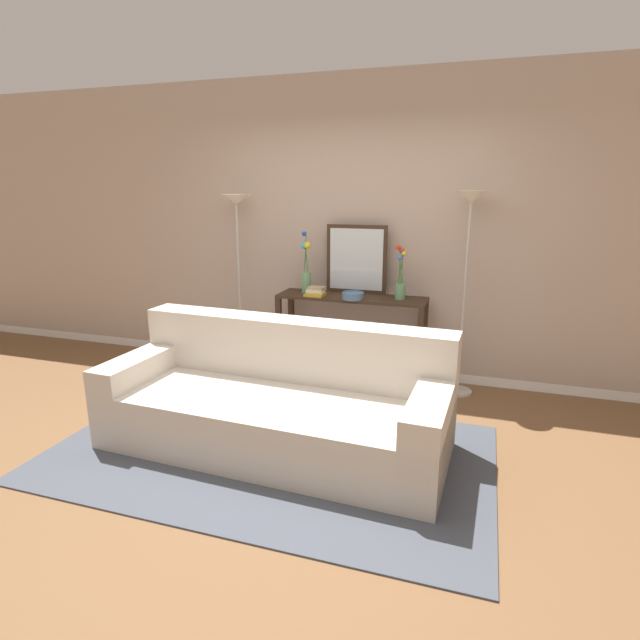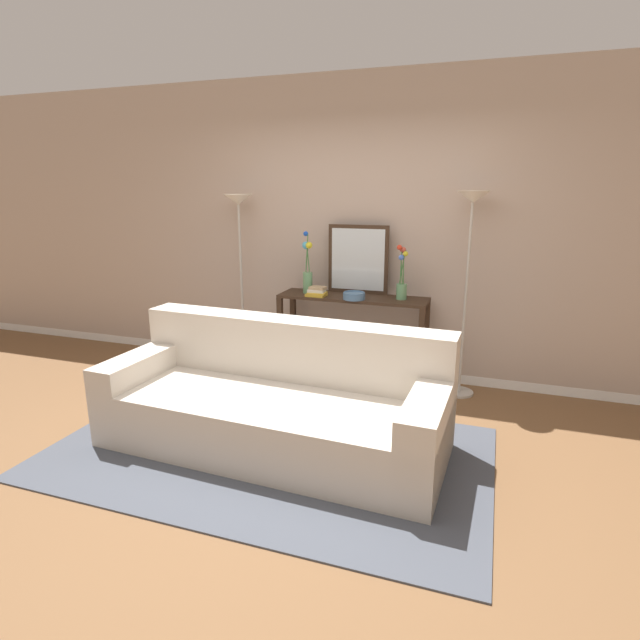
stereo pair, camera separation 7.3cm
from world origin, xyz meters
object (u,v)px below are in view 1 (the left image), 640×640
object	(u,v)px
vase_tall_flowers	(306,271)
book_row_under_console	(308,370)
vase_short_flowers	(400,280)
floor_lamp_right	(469,237)
book_stack	(316,292)
fruit_bowl	(353,295)
console_table	(351,323)
couch	(278,405)
floor_lamp_left	(237,234)
wall_mirror	(356,259)

from	to	relation	value
vase_tall_flowers	book_row_under_console	distance (m)	1.01
vase_short_flowers	floor_lamp_right	bearing A→B (deg)	0.12
book_stack	floor_lamp_right	bearing A→B (deg)	5.38
fruit_bowl	console_table	bearing A→B (deg)	110.36
console_table	vase_tall_flowers	bearing A→B (deg)	178.91
console_table	vase_short_flowers	distance (m)	0.63
floor_lamp_right	book_stack	world-z (taller)	floor_lamp_right
couch	vase_tall_flowers	xyz separation A→B (m)	(-0.27, 1.40, 0.76)
couch	floor_lamp_left	xyz separation A→B (m)	(-1.00, 1.41, 1.09)
console_table	vase_tall_flowers	xyz separation A→B (m)	(-0.46, 0.01, 0.48)
vase_tall_flowers	book_stack	size ratio (longest dim) A/B	3.14
floor_lamp_right	book_stack	size ratio (longest dim) A/B	9.68
console_table	vase_short_flowers	size ratio (longest dim) A/B	2.83
fruit_bowl	book_stack	size ratio (longest dim) A/B	1.08
vase_tall_flowers	book_stack	xyz separation A→B (m)	(0.14, -0.12, -0.18)
fruit_bowl	vase_tall_flowers	bearing A→B (deg)	165.48
console_table	book_row_under_console	xyz separation A→B (m)	(-0.44, -0.00, -0.53)
couch	floor_lamp_right	distance (m)	2.17
vase_short_flowers	fruit_bowl	world-z (taller)	vase_short_flowers
floor_lamp_left	fruit_bowl	distance (m)	1.34
vase_tall_flowers	book_stack	world-z (taller)	vase_tall_flowers
vase_short_flowers	book_stack	distance (m)	0.80
floor_lamp_right	wall_mirror	size ratio (longest dim) A/B	2.79
floor_lamp_right	floor_lamp_left	bearing A→B (deg)	-180.00
wall_mirror	book_row_under_console	world-z (taller)	wall_mirror
vase_short_flowers	fruit_bowl	size ratio (longest dim) A/B	2.44
console_table	fruit_bowl	distance (m)	0.32
console_table	wall_mirror	xyz separation A→B (m)	(0.00, 0.16, 0.59)
console_table	book_row_under_console	world-z (taller)	console_table
floor_lamp_right	book_stack	xyz separation A→B (m)	(-1.34, -0.13, -0.54)
fruit_bowl	book_row_under_console	bearing A→B (deg)	165.92
floor_lamp_right	book_row_under_console	bearing A→B (deg)	-179.24
couch	fruit_bowl	xyz separation A→B (m)	(0.23, 1.27, 0.58)
couch	vase_tall_flowers	size ratio (longest dim) A/B	4.24
couch	fruit_bowl	world-z (taller)	fruit_bowl
book_stack	console_table	bearing A→B (deg)	18.46
vase_tall_flowers	vase_short_flowers	size ratio (longest dim) A/B	1.19
floor_lamp_left	vase_short_flowers	distance (m)	1.68
book_stack	vase_tall_flowers	bearing A→B (deg)	139.64
floor_lamp_right	book_row_under_console	world-z (taller)	floor_lamp_right
wall_mirror	book_row_under_console	distance (m)	1.21
floor_lamp_left	book_row_under_console	xyz separation A→B (m)	(0.74, -0.02, -1.34)
fruit_bowl	wall_mirror	bearing A→B (deg)	99.07
vase_short_flowers	book_row_under_console	world-z (taller)	vase_short_flowers
vase_short_flowers	book_row_under_console	distance (m)	1.31
console_table	book_stack	distance (m)	0.45
floor_lamp_left	wall_mirror	size ratio (longest dim) A/B	2.73
floor_lamp_right	book_stack	bearing A→B (deg)	-174.62
book_stack	couch	bearing A→B (deg)	-83.87
vase_tall_flowers	vase_short_flowers	world-z (taller)	vase_tall_flowers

